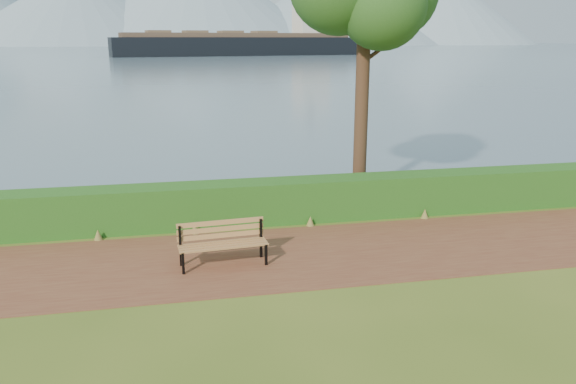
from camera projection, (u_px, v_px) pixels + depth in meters
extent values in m
plane|color=#425B1A|center=(256.00, 264.00, 11.02)|extent=(140.00, 140.00, 0.00)
cube|color=brown|center=(254.00, 258.00, 11.30)|extent=(40.00, 3.40, 0.01)
cube|color=#164714|center=(240.00, 203.00, 13.35)|extent=(32.00, 0.85, 1.00)
cube|color=slate|center=(173.00, 48.00, 256.71)|extent=(700.00, 510.00, 0.00)
cone|color=gray|center=(76.00, 7.00, 366.37)|extent=(160.00, 160.00, 48.00)
cone|color=gray|center=(326.00, 9.00, 403.61)|extent=(170.00, 170.00, 50.00)
cone|color=gray|center=(436.00, 5.00, 429.35)|extent=(150.00, 150.00, 58.00)
cone|color=gray|center=(157.00, 20.00, 410.81)|extent=(120.00, 120.00, 35.00)
cone|color=gray|center=(367.00, 18.00, 436.27)|extent=(130.00, 130.00, 40.00)
cube|color=black|center=(183.00, 264.00, 10.49)|extent=(0.05, 0.06, 0.43)
cube|color=black|center=(180.00, 246.00, 10.82)|extent=(0.05, 0.06, 0.82)
cube|color=black|center=(181.00, 251.00, 10.63)|extent=(0.09, 0.50, 0.05)
cube|color=black|center=(266.00, 255.00, 10.92)|extent=(0.05, 0.06, 0.43)
cube|color=black|center=(261.00, 238.00, 11.25)|extent=(0.05, 0.06, 0.82)
cube|color=black|center=(263.00, 242.00, 11.06)|extent=(0.09, 0.50, 0.05)
cube|color=#AD7C43|center=(225.00, 248.00, 10.67)|extent=(1.71, 0.22, 0.03)
cube|color=#AD7C43|center=(224.00, 246.00, 10.78)|extent=(1.71, 0.22, 0.03)
cube|color=#AD7C43|center=(223.00, 244.00, 10.89)|extent=(1.71, 0.22, 0.03)
cube|color=#AD7C43|center=(222.00, 242.00, 11.01)|extent=(1.71, 0.22, 0.03)
cube|color=#AD7C43|center=(221.00, 235.00, 11.03)|extent=(1.71, 0.18, 0.10)
cube|color=#AD7C43|center=(221.00, 229.00, 10.99)|extent=(1.71, 0.18, 0.10)
cube|color=#AD7C43|center=(221.00, 223.00, 10.96)|extent=(1.71, 0.18, 0.10)
cylinder|color=#382217|center=(362.00, 79.00, 14.71)|extent=(0.36, 0.36, 6.50)
sphere|color=#1E4717|center=(383.00, 6.00, 13.66)|extent=(2.17, 2.17, 2.17)
cylinder|color=#382217|center=(378.00, 51.00, 14.59)|extent=(0.95, 0.11, 0.71)
cylinder|color=#382217|center=(350.00, 33.00, 14.41)|extent=(0.74, 0.34, 0.65)
cube|color=black|center=(239.00, 50.00, 144.75)|extent=(64.57, 21.31, 6.38)
cube|color=#4D3C2E|center=(239.00, 35.00, 143.77)|extent=(59.37, 19.41, 1.09)
cube|color=beige|center=(311.00, 16.00, 149.80)|extent=(9.42, 8.87, 10.03)
cube|color=brown|center=(158.00, 32.00, 136.24)|extent=(6.46, 6.90, 0.73)
cube|color=brown|center=(195.00, 32.00, 139.51)|extent=(6.46, 6.90, 0.73)
cube|color=brown|center=(230.00, 32.00, 142.79)|extent=(6.46, 6.90, 0.73)
cube|color=brown|center=(264.00, 32.00, 146.06)|extent=(6.46, 6.90, 0.73)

